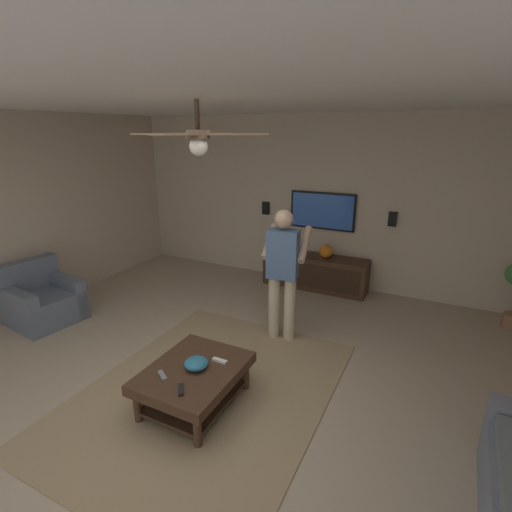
# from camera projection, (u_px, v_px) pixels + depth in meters

# --- Properties ---
(ground_plane) EXTENTS (8.49, 8.49, 0.00)m
(ground_plane) POSITION_uv_depth(u_px,v_px,m) (195.00, 402.00, 3.68)
(ground_plane) COLOR tan
(wall_back_tv) EXTENTS (0.10, 6.89, 2.76)m
(wall_back_tv) POSITION_uv_depth(u_px,v_px,m) (318.00, 202.00, 6.31)
(wall_back_tv) COLOR #C6B299
(wall_back_tv) RESTS_ON ground
(ceiling_slab) EXTENTS (7.28, 6.89, 0.10)m
(ceiling_slab) POSITION_uv_depth(u_px,v_px,m) (177.00, 85.00, 2.81)
(ceiling_slab) COLOR white
(area_rug) EXTENTS (2.97, 2.27, 0.01)m
(area_rug) POSITION_uv_depth(u_px,v_px,m) (207.00, 391.00, 3.83)
(area_rug) COLOR #9E8460
(area_rug) RESTS_ON ground
(armchair) EXTENTS (0.89, 0.90, 0.82)m
(armchair) POSITION_uv_depth(u_px,v_px,m) (43.00, 302.00, 5.21)
(armchair) COLOR slate
(armchair) RESTS_ON ground
(coffee_table) EXTENTS (1.00, 0.80, 0.40)m
(coffee_table) POSITION_uv_depth(u_px,v_px,m) (194.00, 378.00, 3.57)
(coffee_table) COLOR #422B1C
(coffee_table) RESTS_ON ground
(media_console) EXTENTS (0.45, 1.70, 0.55)m
(media_console) POSITION_uv_depth(u_px,v_px,m) (315.00, 272.00, 6.32)
(media_console) COLOR #422B1C
(media_console) RESTS_ON ground
(tv) EXTENTS (0.05, 1.07, 0.60)m
(tv) POSITION_uv_depth(u_px,v_px,m) (322.00, 211.00, 6.22)
(tv) COLOR black
(person_standing) EXTENTS (0.58, 0.59, 1.64)m
(person_standing) POSITION_uv_depth(u_px,v_px,m) (283.00, 268.00, 4.57)
(person_standing) COLOR #C6B793
(person_standing) RESTS_ON ground
(bowl) EXTENTS (0.22, 0.22, 0.10)m
(bowl) POSITION_uv_depth(u_px,v_px,m) (196.00, 363.00, 3.52)
(bowl) COLOR teal
(bowl) RESTS_ON coffee_table
(remote_white) EXTENTS (0.04, 0.15, 0.02)m
(remote_white) POSITION_uv_depth(u_px,v_px,m) (220.00, 361.00, 3.63)
(remote_white) COLOR white
(remote_white) RESTS_ON coffee_table
(remote_black) EXTENTS (0.15, 0.13, 0.02)m
(remote_black) POSITION_uv_depth(u_px,v_px,m) (181.00, 390.00, 3.22)
(remote_black) COLOR black
(remote_black) RESTS_ON coffee_table
(remote_grey) EXTENTS (0.12, 0.15, 0.02)m
(remote_grey) POSITION_uv_depth(u_px,v_px,m) (162.00, 375.00, 3.41)
(remote_grey) COLOR slate
(remote_grey) RESTS_ON coffee_table
(vase_round) EXTENTS (0.22, 0.22, 0.22)m
(vase_round) POSITION_uv_depth(u_px,v_px,m) (326.00, 251.00, 6.11)
(vase_round) COLOR orange
(vase_round) RESTS_ON media_console
(wall_speaker_left) EXTENTS (0.06, 0.12, 0.22)m
(wall_speaker_left) POSITION_uv_depth(u_px,v_px,m) (393.00, 219.00, 5.77)
(wall_speaker_left) COLOR black
(wall_speaker_right) EXTENTS (0.06, 0.12, 0.22)m
(wall_speaker_right) POSITION_uv_depth(u_px,v_px,m) (266.00, 208.00, 6.68)
(wall_speaker_right) COLOR black
(ceiling_fan) EXTENTS (1.20, 1.17, 0.46)m
(ceiling_fan) POSITION_uv_depth(u_px,v_px,m) (198.00, 138.00, 3.26)
(ceiling_fan) COLOR #4C3828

